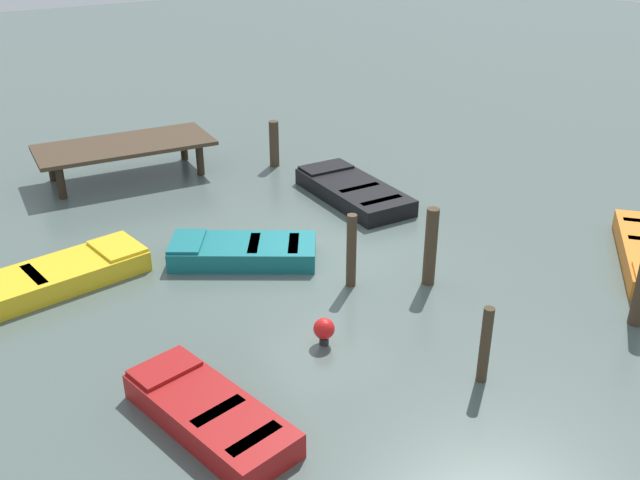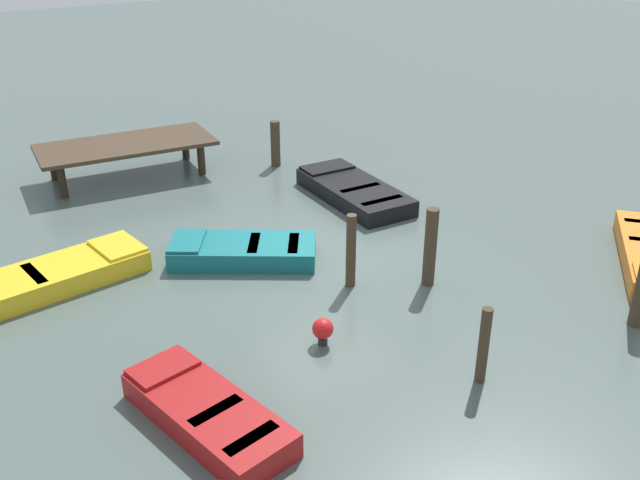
{
  "view_description": "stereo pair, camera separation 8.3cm",
  "coord_description": "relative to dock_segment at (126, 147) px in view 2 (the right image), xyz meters",
  "views": [
    {
      "loc": [
        -7.2,
        -11.03,
        6.76
      ],
      "look_at": [
        0.0,
        0.0,
        0.35
      ],
      "focal_mm": 39.84,
      "sensor_mm": 36.0,
      "label": 1
    },
    {
      "loc": [
        -7.13,
        -11.08,
        6.76
      ],
      "look_at": [
        0.0,
        0.0,
        0.35
      ],
      "focal_mm": 39.84,
      "sensor_mm": 36.0,
      "label": 2
    }
  ],
  "objects": [
    {
      "name": "rowboat_black",
      "position": [
        4.15,
        -4.47,
        -0.62
      ],
      "size": [
        1.55,
        3.4,
        0.46
      ],
      "rotation": [
        0.0,
        0.0,
        1.53
      ],
      "color": "black",
      "rests_on": "ground_plane"
    },
    {
      "name": "rowboat_red",
      "position": [
        -2.4,
        -10.16,
        -0.62
      ],
      "size": [
        1.6,
        2.97,
        0.46
      ],
      "rotation": [
        0.0,
        0.0,
        1.77
      ],
      "color": "maroon",
      "rests_on": "ground_plane"
    },
    {
      "name": "marker_buoy",
      "position": [
        0.07,
        -9.35,
        -0.55
      ],
      "size": [
        0.36,
        0.36,
        0.48
      ],
      "color": "#262626",
      "rests_on": "ground_plane"
    },
    {
      "name": "rowboat_teal",
      "position": [
        0.34,
        -5.91,
        -0.62
      ],
      "size": [
        3.12,
        2.63,
        0.46
      ],
      "rotation": [
        0.0,
        0.0,
        2.56
      ],
      "color": "#14666B",
      "rests_on": "ground_plane"
    },
    {
      "name": "mooring_piling_far_left",
      "position": [
        3.73,
        -1.33,
        -0.21
      ],
      "size": [
        0.26,
        0.26,
        1.26
      ],
      "primitive_type": "cylinder",
      "color": "#423323",
      "rests_on": "ground_plane"
    },
    {
      "name": "mooring_piling_far_right",
      "position": [
        1.61,
        -7.97,
        -0.1
      ],
      "size": [
        0.19,
        0.19,
        1.47
      ],
      "primitive_type": "cylinder",
      "color": "#423323",
      "rests_on": "ground_plane"
    },
    {
      "name": "mooring_piling_center",
      "position": [
        2.9,
        -8.73,
        -0.05
      ],
      "size": [
        0.24,
        0.24,
        1.57
      ],
      "primitive_type": "cylinder",
      "color": "#423323",
      "rests_on": "ground_plane"
    },
    {
      "name": "rowboat_yellow",
      "position": [
        -3.23,
        -4.93,
        -0.62
      ],
      "size": [
        3.77,
        1.71,
        0.46
      ],
      "rotation": [
        0.0,
        0.0,
        0.13
      ],
      "color": "gold",
      "rests_on": "ground_plane"
    },
    {
      "name": "dock_segment",
      "position": [
        0.0,
        0.0,
        0.0
      ],
      "size": [
        4.64,
        2.41,
        0.95
      ],
      "rotation": [
        0.0,
        0.0,
        -0.09
      ],
      "color": "#423323",
      "rests_on": "ground_plane"
    },
    {
      "name": "ground_plane",
      "position": [
        1.8,
        -6.59,
        -0.84
      ],
      "size": [
        80.0,
        80.0,
        0.0
      ],
      "primitive_type": "plane",
      "color": "#4C5B56"
    },
    {
      "name": "mooring_piling_mid_left",
      "position": [
        1.57,
        -11.5,
        -0.19
      ],
      "size": [
        0.17,
        0.17,
        1.29
      ],
      "primitive_type": "cylinder",
      "color": "#423323",
      "rests_on": "ground_plane"
    }
  ]
}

